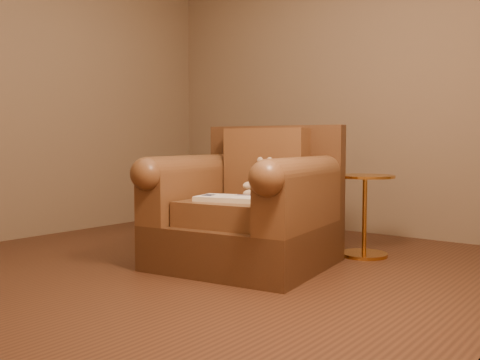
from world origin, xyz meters
The scene contains 6 objects.
floor centered at (0.00, 0.00, 0.00)m, with size 4.00×4.00×0.00m, color #4E2C1A.
room centered at (0.00, 0.00, 1.71)m, with size 4.02×4.02×2.71m.
armchair centered at (0.25, 0.23, 0.39)m, with size 1.25×1.20×1.00m.
teddy_bear centered at (0.30, 0.33, 0.59)m, with size 0.22×0.24×0.30m.
guidebook centered at (0.27, -0.01, 0.49)m, with size 0.48×0.37×0.04m.
side_table centered at (0.79, 0.98, 0.34)m, with size 0.45×0.45×0.62m.
Camera 1 is at (2.53, -2.80, 0.87)m, focal length 40.00 mm.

